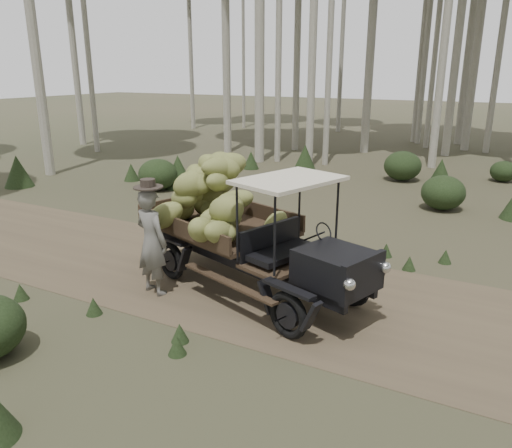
% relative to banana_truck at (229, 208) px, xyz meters
% --- Properties ---
extents(ground, '(120.00, 120.00, 0.00)m').
position_rel_banana_truck_xyz_m(ground, '(1.57, 0.07, -1.47)').
color(ground, '#473D2B').
rests_on(ground, ground).
extents(dirt_track, '(70.00, 4.00, 0.01)m').
position_rel_banana_truck_xyz_m(dirt_track, '(1.57, 0.07, -1.46)').
color(dirt_track, brown).
rests_on(dirt_track, ground).
extents(banana_truck, '(5.07, 3.07, 2.51)m').
position_rel_banana_truck_xyz_m(banana_truck, '(0.00, 0.00, 0.00)').
color(banana_truck, black).
rests_on(banana_truck, ground).
extents(farmer, '(0.79, 0.62, 2.10)m').
position_rel_banana_truck_xyz_m(farmer, '(-0.99, -1.03, -0.47)').
color(farmer, '#63615A').
rests_on(farmer, ground).
extents(undergrowth, '(21.62, 22.42, 1.34)m').
position_rel_banana_truck_xyz_m(undergrowth, '(-1.89, 0.40, -0.95)').
color(undergrowth, '#233319').
rests_on(undergrowth, ground).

